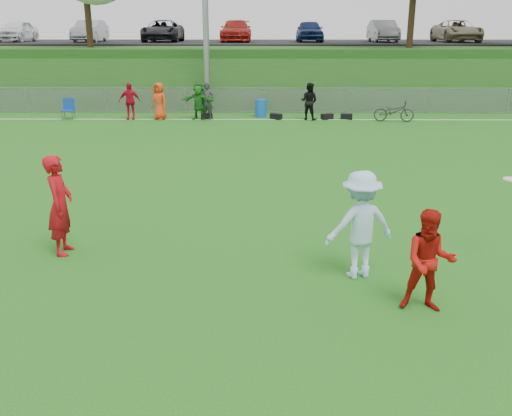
{
  "coord_description": "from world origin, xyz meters",
  "views": [
    {
      "loc": [
        -0.21,
        -8.62,
        4.23
      ],
      "look_at": [
        -0.3,
        0.5,
        1.29
      ],
      "focal_mm": 40.0,
      "sensor_mm": 36.0,
      "label": 1
    }
  ],
  "objects_px": {
    "recycling_bin": "(261,108)",
    "player_red_center": "(429,261)",
    "player_blue": "(360,225)",
    "frisbee": "(512,179)",
    "player_red_left": "(60,205)",
    "bicycle": "(394,111)"
  },
  "relations": [
    {
      "from": "bicycle",
      "to": "player_red_left",
      "type": "bearing_deg",
      "value": 155.8
    },
    {
      "from": "bicycle",
      "to": "player_red_center",
      "type": "bearing_deg",
      "value": 176.82
    },
    {
      "from": "frisbee",
      "to": "bicycle",
      "type": "xyz_separation_m",
      "value": [
        1.41,
        15.91,
        -1.04
      ]
    },
    {
      "from": "player_red_left",
      "to": "recycling_bin",
      "type": "height_order",
      "value": "player_red_left"
    },
    {
      "from": "player_red_left",
      "to": "recycling_bin",
      "type": "xyz_separation_m",
      "value": [
        3.77,
        17.17,
        -0.55
      ]
    },
    {
      "from": "player_red_left",
      "to": "bicycle",
      "type": "xyz_separation_m",
      "value": [
        9.84,
        15.84,
        -0.49
      ]
    },
    {
      "from": "player_blue",
      "to": "frisbee",
      "type": "xyz_separation_m",
      "value": [
        2.9,
        0.94,
        0.57
      ]
    },
    {
      "from": "player_red_left",
      "to": "frisbee",
      "type": "xyz_separation_m",
      "value": [
        8.43,
        -0.07,
        0.55
      ]
    },
    {
      "from": "player_blue",
      "to": "player_red_left",
      "type": "bearing_deg",
      "value": -26.33
    },
    {
      "from": "player_red_left",
      "to": "player_red_center",
      "type": "bearing_deg",
      "value": -112.8
    },
    {
      "from": "frisbee",
      "to": "recycling_bin",
      "type": "xyz_separation_m",
      "value": [
        -4.66,
        17.25,
        -1.1
      ]
    },
    {
      "from": "player_blue",
      "to": "frisbee",
      "type": "height_order",
      "value": "player_blue"
    },
    {
      "from": "recycling_bin",
      "to": "player_red_left",
      "type": "bearing_deg",
      "value": -102.39
    },
    {
      "from": "player_blue",
      "to": "bicycle",
      "type": "height_order",
      "value": "player_blue"
    },
    {
      "from": "bicycle",
      "to": "player_blue",
      "type": "bearing_deg",
      "value": 173.29
    },
    {
      "from": "recycling_bin",
      "to": "player_red_center",
      "type": "bearing_deg",
      "value": -82.36
    },
    {
      "from": "frisbee",
      "to": "player_red_center",
      "type": "bearing_deg",
      "value": -133.18
    },
    {
      "from": "player_blue",
      "to": "recycling_bin",
      "type": "xyz_separation_m",
      "value": [
        -1.75,
        18.19,
        -0.54
      ]
    },
    {
      "from": "player_red_left",
      "to": "player_red_center",
      "type": "xyz_separation_m",
      "value": [
        6.38,
        -2.26,
        -0.16
      ]
    },
    {
      "from": "player_red_center",
      "to": "bicycle",
      "type": "relative_size",
      "value": 0.9
    },
    {
      "from": "player_red_left",
      "to": "bicycle",
      "type": "distance_m",
      "value": 18.65
    },
    {
      "from": "player_red_left",
      "to": "recycling_bin",
      "type": "relative_size",
      "value": 2.33
    }
  ]
}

